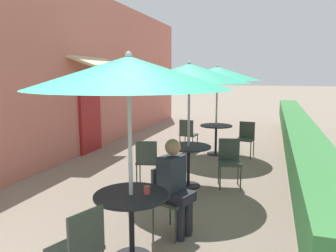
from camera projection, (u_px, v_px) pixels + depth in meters
name	position (u px, v px, depth m)	size (l,w,h in m)	color
cafe_facade_wall	(94.00, 73.00, 8.97)	(0.98, 13.41, 4.20)	#C66B5B
planter_hedge	(297.00, 139.00, 7.65)	(0.60, 12.41, 1.01)	gray
patio_table_near	(131.00, 211.00, 3.58)	(0.82, 0.82, 0.76)	black
patio_umbrella_near	(129.00, 73.00, 3.35)	(2.11, 2.11, 2.28)	#B7B7BC
cafe_chair_near_left	(168.00, 194.00, 4.22)	(0.51, 0.51, 0.87)	#384238
seated_patron_near_left	(175.00, 183.00, 4.12)	(0.49, 0.44, 1.25)	#23232D
cafe_chair_near_right	(79.00, 245.00, 2.96)	(0.51, 0.51, 0.87)	#384238
coffee_cup_near	(147.00, 190.00, 3.55)	(0.07, 0.07, 0.09)	#B73D3D
patio_table_mid	(188.00, 156.00, 5.97)	(0.82, 0.82, 0.76)	black
patio_umbrella_mid	(189.00, 73.00, 5.73)	(2.11, 2.11, 2.28)	#B7B7BC
cafe_chair_mid_left	(147.00, 159.00, 5.96)	(0.48, 0.48, 0.87)	#384238
cafe_chair_mid_right	(229.00, 159.00, 5.99)	(0.48, 0.48, 0.87)	#384238
patio_table_far	(216.00, 133.00, 8.38)	(0.82, 0.82, 0.76)	black
patio_umbrella_far	(217.00, 74.00, 8.14)	(2.11, 2.11, 2.28)	#B7B7BC
cafe_chair_far_left	(188.00, 133.00, 8.63)	(0.45, 0.45, 0.87)	#384238
cafe_chair_far_right	(246.00, 136.00, 8.13)	(0.45, 0.45, 0.87)	#384238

